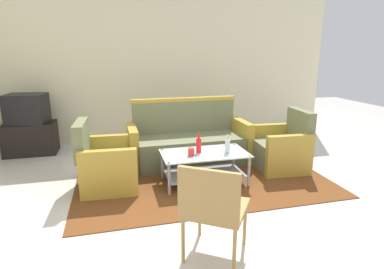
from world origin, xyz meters
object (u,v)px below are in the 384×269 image
Objects in this scene: armchair_left at (107,165)px; armchair_right at (281,149)px; television at (27,109)px; tv_stand at (31,138)px; coffee_table at (204,163)px; wicker_chair at (213,205)px; bottle_red at (199,145)px; couch at (188,143)px; cup at (191,152)px; bottle_clear at (227,146)px.

armchair_right is (2.44, 0.06, 0.00)m from armchair_left.
armchair_right is at bearing 94.20° from armchair_left.
tv_stand is at bearing 90.00° from television.
wicker_chair is at bearing -104.10° from coffee_table.
armchair_left is at bearing 135.16° from television.
armchair_right reaches higher than bottle_red.
armchair_left is at bearing 26.67° from couch.
cup is at bearing -160.05° from coffee_table.
bottle_red is (-0.07, 0.03, 0.24)m from coffee_table.
coffee_table is at bearing -37.45° from tv_stand.
couch is 2.73× the size of television.
bottle_clear is 2.38× the size of cup.
bottle_red is 3.04m from television.
wicker_chair reaches higher than cup.
bottle_red is (-0.05, -0.76, 0.19)m from couch.
tv_stand is (-3.69, 1.66, -0.03)m from armchair_right.
bottle_clear reaches higher than cup.
armchair_right is at bearing 17.66° from bottle_clear.
bottle_red is 1.58m from wicker_chair.
couch is 1.37m from armchair_right.
television is (-2.44, 1.09, 0.44)m from couch.
bottle_red is (-1.30, -0.20, 0.22)m from armchair_right.
wicker_chair is at bearing -97.42° from cup.
coffee_table is 1.58m from wicker_chair.
tv_stand is at bearing 142.55° from coffee_table.
armchair_left is 2.12m from tv_stand.
tv_stand is (-2.44, 1.09, -0.06)m from couch.
tv_stand is at bearing 144.48° from bottle_clear.
armchair_left reaches higher than wicker_chair.
armchair_left is 2.17m from television.
bottle_clear is (-0.94, -0.30, 0.21)m from armchair_right.
couch is 0.94m from bottle_clear.
armchair_left is 1.90m from wicker_chair.
television is (0.00, 0.00, 0.50)m from tv_stand.
coffee_table is 1.31× the size of wicker_chair.
armchair_right is at bearing 81.69° from wicker_chair.
bottle_clear is (1.50, -0.24, 0.21)m from armchair_left.
wicker_chair is (2.08, -3.41, -0.27)m from television.
television reaches higher than armchair_left.
armchair_left reaches higher than cup.
couch is at bearing 91.32° from coffee_table.
armchair_right reaches higher than bottle_clear.
cup is (-0.47, 0.00, -0.04)m from bottle_clear.
bottle_clear is 0.48m from cup.
bottle_red is at bearing -37.78° from tv_stand.
bottle_red is 0.33× the size of tv_stand.
cup is 3.00m from tv_stand.
bottle_red is 0.17m from cup.
armchair_left is 1.28× the size of television.
television reaches higher than wicker_chair.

